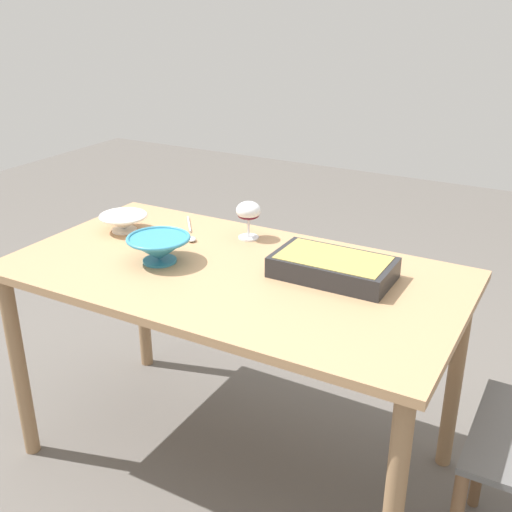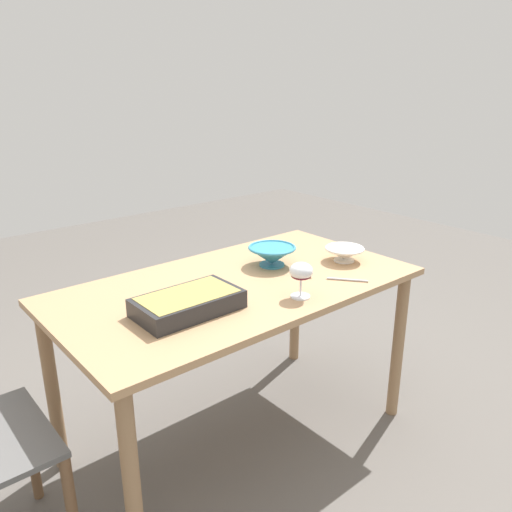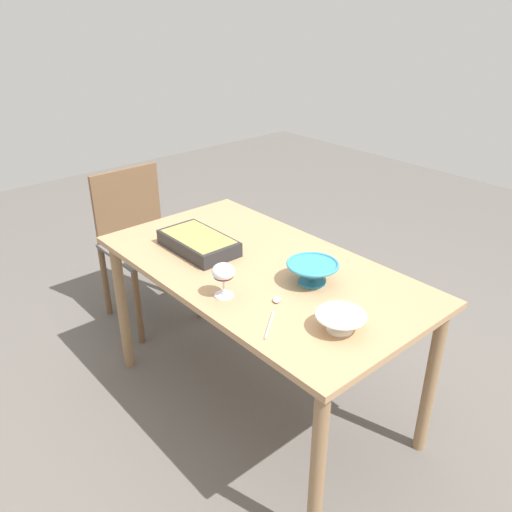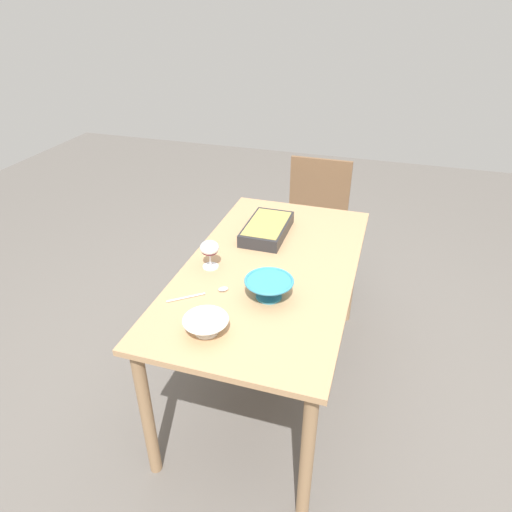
{
  "view_description": "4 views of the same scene",
  "coord_description": "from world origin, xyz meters",
  "px_view_note": "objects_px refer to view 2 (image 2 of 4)",
  "views": [
    {
      "loc": [
        0.96,
        -1.56,
        1.58
      ],
      "look_at": [
        0.04,
        0.08,
        0.78
      ],
      "focal_mm": 43.81,
      "sensor_mm": 36.0,
      "label": 1
    },
    {
      "loc": [
        1.18,
        1.51,
        1.53
      ],
      "look_at": [
        -0.1,
        0.0,
        0.85
      ],
      "focal_mm": 35.57,
      "sensor_mm": 36.0,
      "label": 2
    },
    {
      "loc": [
        -1.48,
        1.31,
        1.8
      ],
      "look_at": [
        -0.06,
        0.08,
        0.85
      ],
      "focal_mm": 36.71,
      "sensor_mm": 36.0,
      "label": 3
    },
    {
      "loc": [
        -1.77,
        -0.48,
        1.9
      ],
      "look_at": [
        -0.07,
        0.05,
        0.84
      ],
      "focal_mm": 31.8,
      "sensor_mm": 36.0,
      "label": 4
    }
  ],
  "objects_px": {
    "dining_table": "(238,303)",
    "small_bowl": "(272,255)",
    "wine_glass": "(301,273)",
    "mixing_bowl": "(344,253)",
    "casserole_dish": "(188,302)",
    "serving_spoon": "(321,277)"
  },
  "relations": [
    {
      "from": "casserole_dish",
      "to": "small_bowl",
      "type": "xyz_separation_m",
      "value": [
        -0.55,
        -0.17,
        0.01
      ]
    },
    {
      "from": "mixing_bowl",
      "to": "casserole_dish",
      "type": "bearing_deg",
      "value": -0.09
    },
    {
      "from": "dining_table",
      "to": "small_bowl",
      "type": "distance_m",
      "value": 0.29
    },
    {
      "from": "casserole_dish",
      "to": "mixing_bowl",
      "type": "xyz_separation_m",
      "value": [
        -0.84,
        0.0,
        0.0
      ]
    },
    {
      "from": "wine_glass",
      "to": "serving_spoon",
      "type": "xyz_separation_m",
      "value": [
        -0.2,
        -0.08,
        -0.09
      ]
    },
    {
      "from": "casserole_dish",
      "to": "serving_spoon",
      "type": "xyz_separation_m",
      "value": [
        -0.6,
        0.09,
        -0.03
      ]
    },
    {
      "from": "small_bowl",
      "to": "mixing_bowl",
      "type": "bearing_deg",
      "value": 150.13
    },
    {
      "from": "dining_table",
      "to": "wine_glass",
      "type": "height_order",
      "value": "wine_glass"
    },
    {
      "from": "wine_glass",
      "to": "casserole_dish",
      "type": "relative_size",
      "value": 0.37
    },
    {
      "from": "wine_glass",
      "to": "small_bowl",
      "type": "bearing_deg",
      "value": -114.5
    },
    {
      "from": "wine_glass",
      "to": "casserole_dish",
      "type": "bearing_deg",
      "value": -22.48
    },
    {
      "from": "casserole_dish",
      "to": "small_bowl",
      "type": "bearing_deg",
      "value": -163.11
    },
    {
      "from": "mixing_bowl",
      "to": "dining_table",
      "type": "bearing_deg",
      "value": -11.24
    },
    {
      "from": "dining_table",
      "to": "casserole_dish",
      "type": "bearing_deg",
      "value": 19.09
    },
    {
      "from": "dining_table",
      "to": "wine_glass",
      "type": "bearing_deg",
      "value": 109.09
    },
    {
      "from": "wine_glass",
      "to": "small_bowl",
      "type": "xyz_separation_m",
      "value": [
        -0.15,
        -0.33,
        -0.05
      ]
    },
    {
      "from": "wine_glass",
      "to": "casserole_dish",
      "type": "xyz_separation_m",
      "value": [
        0.4,
        -0.16,
        -0.06
      ]
    },
    {
      "from": "wine_glass",
      "to": "serving_spoon",
      "type": "relative_size",
      "value": 0.61
    },
    {
      "from": "wine_glass",
      "to": "mixing_bowl",
      "type": "bearing_deg",
      "value": -159.79
    },
    {
      "from": "casserole_dish",
      "to": "mixing_bowl",
      "type": "distance_m",
      "value": 0.84
    },
    {
      "from": "wine_glass",
      "to": "small_bowl",
      "type": "height_order",
      "value": "wine_glass"
    },
    {
      "from": "wine_glass",
      "to": "serving_spoon",
      "type": "height_order",
      "value": "wine_glass"
    }
  ]
}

